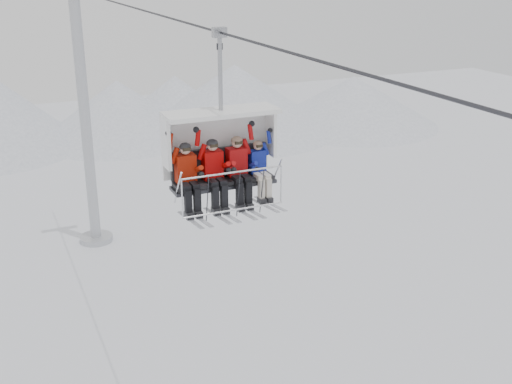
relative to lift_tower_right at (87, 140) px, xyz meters
name	(u,v)px	position (x,y,z in m)	size (l,w,h in m)	color
ridgeline	(26,116)	(-1.58, 20.05, -2.94)	(72.00, 21.00, 7.00)	silver
lift_tower_right	(87,140)	(0.00, 0.00, 0.00)	(2.00, 1.80, 13.48)	#AEB0B5
haul_cable	(256,43)	(0.00, -22.00, 7.52)	(0.06, 0.06, 50.00)	#2C2D31
chairlift_carrier	(220,146)	(0.00, -19.91, 4.94)	(2.61, 1.17, 3.98)	black
skier_far_left	(187,175)	(-0.90, -20.22, 4.46)	(0.44, 1.69, 1.74)	#A31906
skier_center_left	(214,171)	(-0.26, -20.22, 4.47)	(0.45, 1.69, 1.76)	#BD0605
skier_center_right	(238,168)	(0.34, -20.22, 4.47)	(0.45, 1.69, 1.76)	#B10C0D
skier_far_right	(259,168)	(0.86, -20.24, 4.40)	(0.37, 1.69, 1.51)	#15249C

